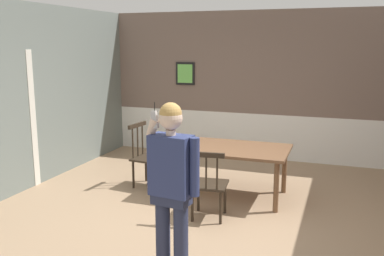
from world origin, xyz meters
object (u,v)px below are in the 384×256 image
dining_table (227,152)px  person_figure (172,179)px  chair_by_doorway (209,184)px  chair_near_window (147,156)px

dining_table → person_figure: bearing=-87.7°
dining_table → chair_by_doorway: bearing=-89.3°
dining_table → chair_near_window: size_ratio=1.79×
person_figure → chair_near_window: bearing=-52.8°
chair_near_window → person_figure: (1.36, -2.27, 0.48)m
chair_near_window → chair_by_doorway: bearing=61.3°
dining_table → chair_near_window: (-1.27, -0.00, -0.18)m
chair_near_window → chair_by_doorway: 1.56m
dining_table → chair_by_doorway: chair_by_doorway is taller
chair_near_window → chair_by_doorway: (1.28, -0.89, -0.02)m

